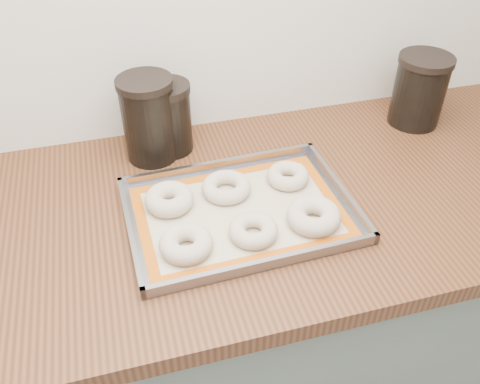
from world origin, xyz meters
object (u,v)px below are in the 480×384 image
object	(u,v)px
bagel_front_left	(186,244)
canister_mid	(169,118)
bagel_front_right	(314,216)
bagel_back_mid	(226,187)
bagel_front_mid	(253,230)
canister_left	(149,119)
baking_tray	(240,212)
canister_right	(419,90)
bagel_back_right	(288,176)
bagel_back_left	(169,199)

from	to	relation	value
bagel_front_left	canister_mid	world-z (taller)	canister_mid
bagel_front_right	bagel_back_mid	xyz separation A→B (m)	(-0.15, 0.14, -0.00)
bagel_front_mid	canister_mid	bearing A→B (deg)	106.33
canister_left	canister_mid	bearing A→B (deg)	21.03
baking_tray	canister_left	xyz separation A→B (m)	(-0.14, 0.26, 0.09)
bagel_front_left	bagel_front_mid	xyz separation A→B (m)	(0.13, 0.00, -0.00)
bagel_front_right	canister_mid	distance (m)	0.42
bagel_back_mid	canister_right	world-z (taller)	canister_right
baking_tray	bagel_front_mid	world-z (taller)	bagel_front_mid
bagel_front_left	baking_tray	bearing A→B (deg)	31.39
bagel_back_mid	canister_left	distance (m)	0.25
baking_tray	bagel_front_right	bearing A→B (deg)	-27.53
bagel_front_mid	bagel_back_right	bearing A→B (deg)	49.99
baking_tray	canister_left	distance (m)	0.31
bagel_back_mid	bagel_front_mid	bearing A→B (deg)	-82.95
bagel_front_left	bagel_front_mid	distance (m)	0.13
baking_tray	bagel_back_left	size ratio (longest dim) A/B	4.61
bagel_front_mid	canister_left	xyz separation A→B (m)	(-0.15, 0.33, 0.08)
bagel_front_mid	bagel_back_mid	xyz separation A→B (m)	(-0.02, 0.14, -0.00)
bagel_back_right	baking_tray	bearing A→B (deg)	-150.88
bagel_back_mid	canister_left	bearing A→B (deg)	124.79
bagel_back_left	bagel_back_mid	distance (m)	0.13
bagel_back_right	canister_left	size ratio (longest dim) A/B	0.46
canister_left	canister_right	bearing A→B (deg)	-2.23
bagel_front_right	canister_right	distance (m)	0.51
bagel_front_left	bagel_back_right	distance (m)	0.30
bagel_back_mid	bagel_back_right	world-z (taller)	same
bagel_back_mid	bagel_back_right	bearing A→B (deg)	1.07
bagel_back_left	bagel_back_mid	xyz separation A→B (m)	(0.13, 0.01, -0.00)
bagel_front_left	canister_left	xyz separation A→B (m)	(-0.02, 0.34, 0.08)
bagel_back_left	canister_right	xyz separation A→B (m)	(0.67, 0.17, 0.07)
bagel_front_left	bagel_back_left	size ratio (longest dim) A/B	1.00
canister_left	bagel_back_left	bearing A→B (deg)	-87.99
baking_tray	canister_left	world-z (taller)	canister_left
bagel_front_left	bagel_front_mid	size ratio (longest dim) A/B	1.06
baking_tray	bagel_back_right	distance (m)	0.15
canister_mid	bagel_front_right	bearing A→B (deg)	-56.45
bagel_back_mid	canister_mid	size ratio (longest dim) A/B	0.61
bagel_front_mid	bagel_back_mid	world-z (taller)	same
bagel_back_mid	canister_left	size ratio (longest dim) A/B	0.52
bagel_back_right	canister_left	distance (m)	0.34
bagel_front_right	canister_left	size ratio (longest dim) A/B	0.54
bagel_back_right	canister_right	bearing A→B (deg)	21.72
canister_right	bagel_back_mid	bearing A→B (deg)	-163.29
bagel_front_mid	canister_mid	distance (m)	0.37
bagel_front_left	bagel_back_right	bearing A→B (deg)	30.25
baking_tray	canister_right	distance (m)	0.59
bagel_front_mid	canister_right	world-z (taller)	canister_right
bagel_back_right	canister_left	bearing A→B (deg)	145.53
bagel_back_mid	bagel_front_left	bearing A→B (deg)	-128.11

